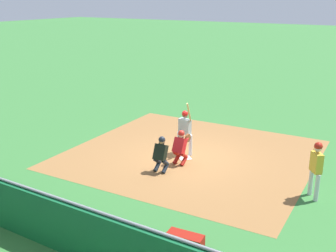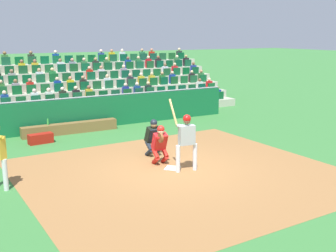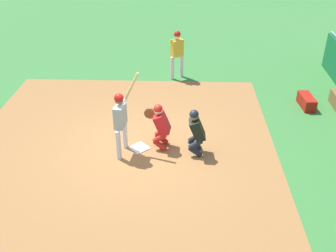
# 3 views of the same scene
# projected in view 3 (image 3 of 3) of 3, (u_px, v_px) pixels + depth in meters

# --- Properties ---
(ground_plane) EXTENTS (160.00, 160.00, 0.00)m
(ground_plane) POSITION_uv_depth(u_px,v_px,m) (139.00, 148.00, 10.62)
(ground_plane) COLOR #367435
(infield_dirt_patch) EXTENTS (9.22, 8.64, 0.01)m
(infield_dirt_patch) POSITION_uv_depth(u_px,v_px,m) (121.00, 147.00, 10.64)
(infield_dirt_patch) COLOR olive
(infield_dirt_patch) RESTS_ON ground_plane
(home_plate_marker) EXTENTS (0.62, 0.62, 0.02)m
(home_plate_marker) POSITION_uv_depth(u_px,v_px,m) (139.00, 148.00, 10.61)
(home_plate_marker) COLOR white
(home_plate_marker) RESTS_ON infield_dirt_patch
(batter_at_plate) EXTENTS (0.71, 0.62, 2.17)m
(batter_at_plate) POSITION_uv_depth(u_px,v_px,m) (121.00, 117.00, 9.90)
(batter_at_plate) COLOR silver
(batter_at_plate) RESTS_ON ground_plane
(catcher_crouching) EXTENTS (0.49, 0.72, 1.29)m
(catcher_crouching) POSITION_uv_depth(u_px,v_px,m) (160.00, 123.00, 10.33)
(catcher_crouching) COLOR #B42018
(catcher_crouching) RESTS_ON ground_plane
(home_plate_umpire) EXTENTS (0.48, 0.47, 1.29)m
(home_plate_umpire) POSITION_uv_depth(u_px,v_px,m) (196.00, 130.00, 10.07)
(home_plate_umpire) COLOR black
(home_plate_umpire) RESTS_ON ground_plane
(equipment_duffel_bag) EXTENTS (0.93, 0.45, 0.38)m
(equipment_duffel_bag) POSITION_uv_depth(u_px,v_px,m) (307.00, 101.00, 12.63)
(equipment_duffel_bag) COLOR maroon
(equipment_duffel_bag) RESTS_ON ground_plane
(on_deck_batter) EXTENTS (0.44, 0.54, 1.79)m
(on_deck_batter) POSITION_uv_depth(u_px,v_px,m) (177.00, 50.00, 14.20)
(on_deck_batter) COLOR silver
(on_deck_batter) RESTS_ON ground_plane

